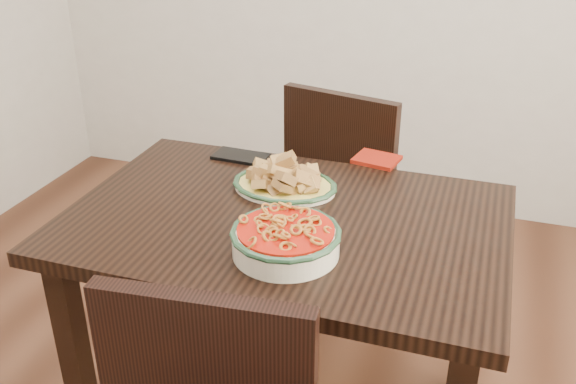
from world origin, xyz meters
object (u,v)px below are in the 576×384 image
(chair_far, at_px, (350,187))
(fish_plate, at_px, (285,175))
(noodle_bowl, at_px, (286,237))
(smartphone, at_px, (241,156))
(dining_table, at_px, (286,251))

(chair_far, height_order, fish_plate, chair_far)
(fish_plate, height_order, noodle_bowl, fish_plate)
(chair_far, distance_m, smartphone, 0.55)
(chair_far, height_order, noodle_bowl, chair_far)
(noodle_bowl, bearing_deg, fish_plate, 109.29)
(dining_table, relative_size, chair_far, 1.27)
(dining_table, relative_size, noodle_bowl, 4.34)
(chair_far, distance_m, noodle_bowl, 0.93)
(dining_table, bearing_deg, chair_far, 89.16)
(dining_table, height_order, fish_plate, fish_plate)
(noodle_bowl, distance_m, smartphone, 0.57)
(chair_far, height_order, smartphone, chair_far)
(dining_table, distance_m, smartphone, 0.42)
(dining_table, xyz_separation_m, noodle_bowl, (0.06, -0.17, 0.15))
(chair_far, xyz_separation_m, smartphone, (-0.26, -0.41, 0.26))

